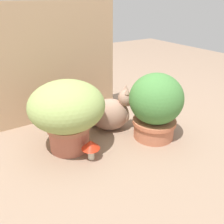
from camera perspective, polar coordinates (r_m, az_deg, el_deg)
The scene contains 6 objects.
ground_plane at distance 1.45m, azimuth -2.89°, elevation -9.14°, with size 6.00×6.00×0.00m, color #8E735D.
cardboard_backdrop at distance 1.77m, azimuth -12.55°, elevation 11.01°, with size 0.90×0.03×0.80m, color tan.
grass_planter at distance 1.39m, azimuth -10.42°, elevation 0.29°, with size 0.43×0.43×0.41m.
leafy_planter at distance 1.52m, azimuth 10.16°, elevation 1.56°, with size 0.33×0.33×0.42m.
cat at distance 1.62m, azimuth 0.01°, elevation -0.20°, with size 0.34×0.29×0.32m.
mushroom_ornament_red at distance 1.35m, azimuth -5.00°, elevation -7.84°, with size 0.10×0.10×0.12m.
Camera 1 is at (-0.59, -1.04, 0.83)m, focal length 39.15 mm.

